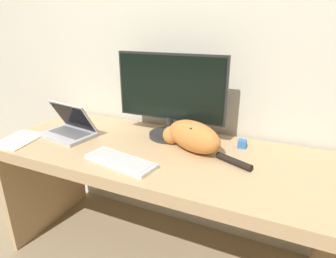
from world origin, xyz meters
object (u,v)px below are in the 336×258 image
Objects in this scene: external_keyboard at (120,161)px; laptop at (70,129)px; cat at (192,136)px; monitor at (170,95)px.

laptop is at bearing 169.22° from external_keyboard.
external_keyboard is 0.74× the size of cat.
monitor reaches higher than laptop.
monitor reaches higher than cat.
external_keyboard is 0.38m from cat.
monitor is 0.47m from external_keyboard.
cat is (0.18, -0.13, -0.16)m from monitor.
monitor is 1.26× the size of cat.
external_keyboard is at bearing -108.41° from cat.
external_keyboard is (0.47, -0.18, -0.03)m from laptop.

